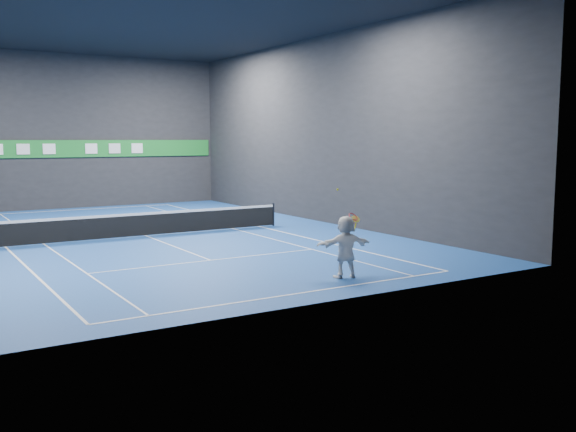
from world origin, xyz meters
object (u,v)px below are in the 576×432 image
player (346,247)px  tennis_ball (338,189)px  tennis_racket (354,218)px  tennis_net (146,223)px

player → tennis_ball: bearing=-16.6°
tennis_racket → tennis_ball: bearing=172.9°
player → tennis_net: 11.18m
tennis_ball → tennis_racket: tennis_ball is taller
player → tennis_ball: size_ratio=29.52×
player → tennis_racket: 0.87m
tennis_ball → tennis_net: tennis_ball is taller
player → tennis_ball: (-0.22, 0.12, 1.69)m
tennis_ball → tennis_racket: size_ratio=0.10×
tennis_ball → tennis_net: 11.21m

